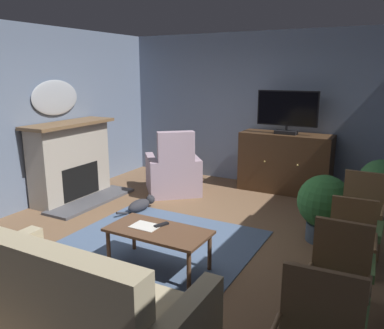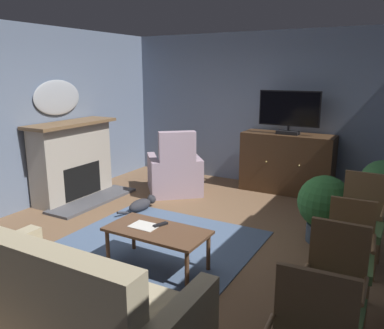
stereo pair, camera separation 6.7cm
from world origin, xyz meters
The scene contains 19 objects.
ground_plane centered at (0.00, 0.00, -0.02)m, with size 5.83×6.31×0.04m, color brown.
wall_back centered at (0.00, 2.90, 1.36)m, with size 5.83×0.10×2.73m, color slate.
wall_left centered at (-2.66, 0.00, 1.36)m, with size 0.10×6.31×2.73m, color slate.
rug_central centered at (-0.16, -0.26, 0.01)m, with size 2.27×1.98×0.01m, color slate.
fireplace centered at (-2.34, 0.52, 0.60)m, with size 0.89×1.59×1.27m.
wall_mirror_oval centered at (-2.58, 0.52, 1.64)m, with size 0.06×0.93×0.55m, color #B2B7BF.
tv_cabinet centered at (0.61, 2.55, 0.49)m, with size 1.54×0.57×1.02m.
television centered at (0.61, 2.50, 1.40)m, with size 1.01×0.20×0.72m.
coffee_table centered at (0.17, -0.76, 0.39)m, with size 1.09×0.55×0.44m.
tv_remote centered at (0.14, -0.66, 0.45)m, with size 0.17×0.05×0.02m, color black.
folded_newspaper centered at (0.00, -0.76, 0.44)m, with size 0.30×0.22×0.01m, color silver.
sofa_floral centered at (0.28, -2.10, 0.32)m, with size 1.99×0.85×0.95m.
armchair_near_window centered at (-1.05, 1.58, 0.34)m, with size 1.23×1.24×1.11m.
side_chair_mid_row centered at (2.01, -1.32, 0.54)m, with size 0.44×0.45×1.04m.
side_chair_far_end centered at (2.01, -0.53, 0.51)m, with size 0.45×0.50×0.96m.
side_chair_beside_plant centered at (2.01, 0.34, 0.52)m, with size 0.47×0.50×1.00m.
potted_plant_small_fern_corner centered at (1.57, 0.77, 0.47)m, with size 0.64×0.64×0.84m.
potted_plant_tall_palm_by_window centered at (2.14, 1.74, 0.54)m, with size 0.60×0.60×0.90m.
cat centered at (-1.03, 0.57, 0.10)m, with size 0.24×0.73×0.20m.
Camera 2 is at (2.32, -3.88, 2.06)m, focal length 36.25 mm.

